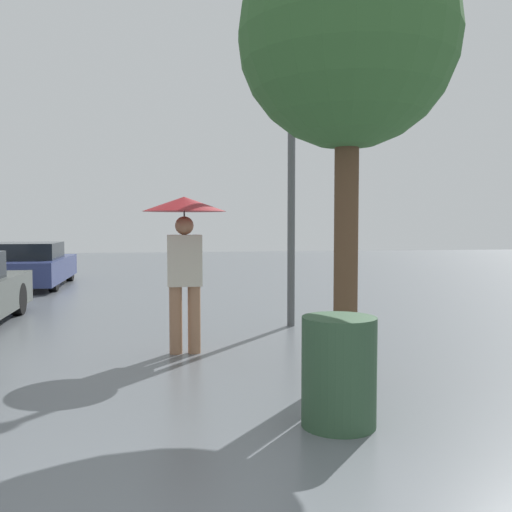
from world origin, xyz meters
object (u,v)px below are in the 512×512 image
Objects in this scene: pedestrian at (184,232)px; trash_bin at (339,372)px; parked_car_farthest at (28,266)px; street_lamp at (291,150)px; tree at (348,41)px.

pedestrian is 2.22× the size of trash_bin.
pedestrian is 3.16m from trash_bin.
parked_car_farthest is 8.76m from street_lamp.
trash_bin is (-0.48, -1.27, -3.00)m from tree.
parked_car_farthest is 0.89× the size of tree.
trash_bin is (1.09, -2.77, -1.07)m from pedestrian.
pedestrian is at bearing -136.74° from street_lamp.
tree is at bearing -43.62° from pedestrian.
tree reaches higher than parked_car_farthest.
street_lamp is (1.74, 1.63, 1.25)m from pedestrian.
pedestrian is at bearing 111.47° from trash_bin.
parked_car_farthest is at bearing 113.11° from trash_bin.
trash_bin is at bearing -110.74° from tree.
trash_bin is at bearing -66.89° from parked_car_farthest.
pedestrian is 2.69m from street_lamp.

